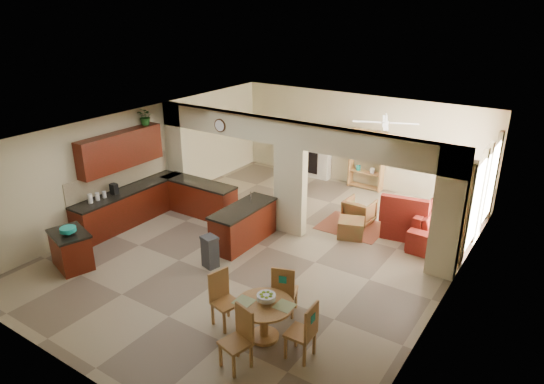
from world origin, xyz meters
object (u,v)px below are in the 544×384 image
Objects in this scene: dining_table at (264,315)px; sofa at (446,223)px; kitchen_island at (71,250)px; armchair at (359,211)px.

dining_table is 0.37× the size of sofa.
armchair is at bearing 68.84° from kitchen_island.
sofa is (6.29, 5.87, -0.02)m from kitchen_island.
sofa is at bearing 59.63° from kitchen_island.
kitchen_island reaches higher than dining_table.
dining_table reaches higher than armchair.
kitchen_island is at bearing 134.02° from sofa.
sofa reaches higher than armchair.
kitchen_island is at bearing -175.92° from dining_table.
kitchen_island reaches higher than sofa.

